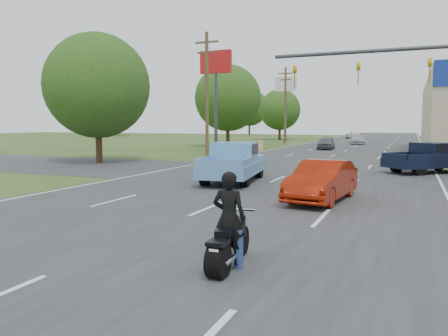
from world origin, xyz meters
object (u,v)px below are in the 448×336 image
at_px(red_convertible, 322,181).
at_px(navy_pickup, 431,158).
at_px(blue_pickup, 235,162).
at_px(motorcycle, 228,245).
at_px(rider, 229,223).
at_px(distant_car_silver, 358,139).
at_px(distant_car_grey, 326,143).
at_px(distant_car_white, 352,135).

height_order(red_convertible, navy_pickup, navy_pickup).
relative_size(blue_pickup, navy_pickup, 1.16).
bearing_deg(motorcycle, red_convertible, 85.15).
relative_size(rider, blue_pickup, 0.30).
height_order(navy_pickup, distant_car_silver, navy_pickup).
bearing_deg(distant_car_grey, distant_car_white, 88.86).
distance_m(distant_car_grey, distant_car_white, 36.28).
bearing_deg(red_convertible, navy_pickup, 77.45).
bearing_deg(navy_pickup, distant_car_silver, 148.96).
bearing_deg(blue_pickup, motorcycle, -77.11).
distance_m(distant_car_grey, distant_car_silver, 13.22).
height_order(motorcycle, rider, rider).
relative_size(rider, distant_car_silver, 0.41).
relative_size(motorcycle, rider, 1.16).
xyz_separation_m(navy_pickup, distant_car_white, (-11.00, 55.89, -0.25)).
xyz_separation_m(red_convertible, distant_car_grey, (-5.29, 30.79, -0.03)).
distance_m(blue_pickup, distant_car_grey, 27.14).
xyz_separation_m(distant_car_grey, distant_car_silver, (1.73, 13.10, -0.05)).
bearing_deg(navy_pickup, blue_pickup, -92.99).
distance_m(motorcycle, rider, 0.42).
bearing_deg(motorcycle, distant_car_grey, 94.42).
relative_size(red_convertible, distant_car_grey, 1.08).
bearing_deg(distant_car_grey, blue_pickup, -92.89).
relative_size(navy_pickup, distant_car_silver, 1.16).
relative_size(blue_pickup, distant_car_grey, 1.46).
relative_size(distant_car_silver, distant_car_white, 1.01).
bearing_deg(distant_car_white, distant_car_grey, 90.84).
xyz_separation_m(motorcycle, distant_car_silver, (-3.31, 51.82, 0.17)).
distance_m(rider, distant_car_grey, 39.00).
xyz_separation_m(red_convertible, motorcycle, (-0.26, -7.92, -0.25)).
height_order(rider, navy_pickup, rider).
height_order(motorcycle, blue_pickup, blue_pickup).
bearing_deg(distant_car_silver, rider, -94.13).
relative_size(rider, distant_car_white, 0.41).
xyz_separation_m(motorcycle, distant_car_white, (-6.87, 74.94, 0.14)).
distance_m(motorcycle, distant_car_silver, 51.92).
distance_m(rider, distant_car_silver, 51.88).
bearing_deg(distant_car_silver, distant_car_white, 90.94).
bearing_deg(red_convertible, rider, -85.22).
height_order(red_convertible, distant_car_silver, red_convertible).
bearing_deg(distant_car_white, navy_pickup, 99.08).
bearing_deg(navy_pickup, red_convertible, -63.05).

